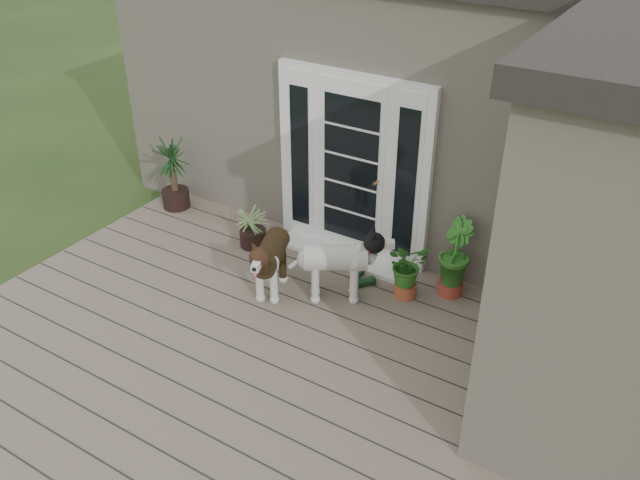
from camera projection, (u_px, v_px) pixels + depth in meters
The scene contains 15 objects.
deck at pixel (254, 362), 6.42m from camera, with size 6.20×4.60×0.12m, color #6B5B4C.
house_main at pixel (444, 89), 8.74m from camera, with size 7.40×4.00×3.10m, color #665E54.
house_wing at pixel (635, 266), 5.14m from camera, with size 1.60×2.40×3.10m, color #665E54.
door_unit at pixel (352, 167), 7.52m from camera, with size 1.90×0.14×2.15m, color white.
door_step at pixel (342, 254), 7.92m from camera, with size 1.60×0.40×0.05m, color white.
brindle_dog at pixel (271, 263), 7.14m from camera, with size 0.37×0.86×0.72m, color #322312, non-canonical shape.
white_dog at pixel (335, 269), 7.02m from camera, with size 0.38×0.89×0.74m, color white, non-canonical shape.
spider_plant at pixel (252, 225), 7.99m from camera, with size 0.53×0.53×0.57m, color #7C975D, non-canonical shape.
yucca at pixel (173, 173), 8.73m from camera, with size 0.68×0.68×0.98m, color #123411, non-canonical shape.
herb_a at pixel (406, 274), 7.10m from camera, with size 0.44×0.44×0.56m, color #164F18.
herb_b at pixel (452, 267), 7.12m from camera, with size 0.45×0.45×0.67m, color #235016.
herb_c at pixel (547, 301), 6.72m from camera, with size 0.34×0.34×0.53m, color #194C15.
sapling at pixel (525, 302), 5.53m from camera, with size 0.56×0.56×1.92m, color #1B5E1D, non-canonical shape.
clog_left at pixel (358, 273), 7.55m from camera, with size 0.12×0.26×0.08m, color #173A1A, non-canonical shape.
clog_right at pixel (365, 282), 7.40m from camera, with size 0.12×0.26×0.08m, color #143319, non-canonical shape.
Camera 1 is at (3.13, -3.42, 4.37)m, focal length 37.67 mm.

